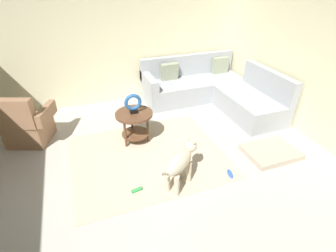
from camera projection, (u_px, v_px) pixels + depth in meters
The scene contains 11 objects.
ground_plane at pixel (152, 193), 3.43m from camera, with size 6.00×6.00×0.10m, color #B7B2A8.
wall_back at pixel (105, 37), 5.04m from camera, with size 6.00×0.12×2.70m, color beige.
area_rug at pixel (148, 156), 4.00m from camera, with size 2.30×1.90×0.01m, color #BCAD93.
sectional_couch at pixel (212, 90), 5.46m from camera, with size 2.20×2.25×0.88m.
armchair at pixel (26, 125), 4.18m from camera, with size 0.96×0.84×0.88m.
side_table at pixel (134, 120), 4.15m from camera, with size 0.60×0.60×0.54m.
torus_sculpture at pixel (133, 103), 4.00m from camera, with size 0.28×0.08×0.33m.
dog_bed_mat at pixel (271, 152), 4.03m from camera, with size 0.80×0.60×0.09m, color #B2A38E.
dog at pixel (181, 162), 3.30m from camera, with size 0.72×0.54×0.63m.
dog_toy_rope at pixel (137, 190), 3.37m from camera, with size 0.05×0.05×0.14m, color green.
dog_toy_bone at pixel (230, 174), 3.63m from camera, with size 0.18×0.06×0.06m, color blue.
Camera 1 is at (-0.66, -2.38, 2.50)m, focal length 27.51 mm.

